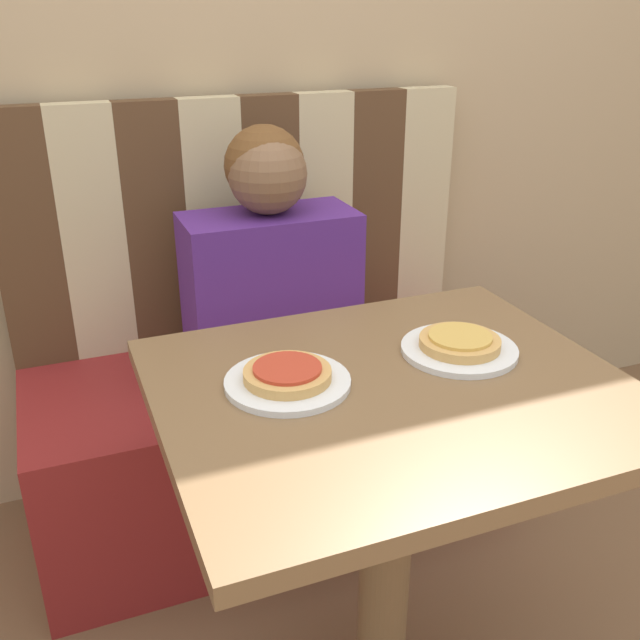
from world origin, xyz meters
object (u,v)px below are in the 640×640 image
plate_left (288,382)px  person (270,259)px  plate_right (459,350)px  pizza_right (460,341)px  pizza_left (287,373)px

plate_left → person: bearing=74.7°
plate_right → pizza_right: pizza_right is taller
plate_right → pizza_left: size_ratio=1.44×
person → plate_right: 0.65m
person → plate_right: bearing=-74.7°
pizza_right → person: bearing=105.3°
plate_left → plate_right: same height
plate_left → pizza_left: bearing=-90.0°
plate_left → pizza_left: pizza_left is taller
person → pizza_right: size_ratio=4.15×
plate_left → pizza_right: 0.34m
plate_right → pizza_left: bearing=-180.0°
person → pizza_right: (0.17, -0.62, 0.02)m
person → pizza_right: person is taller
pizza_left → pizza_right: size_ratio=1.00×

